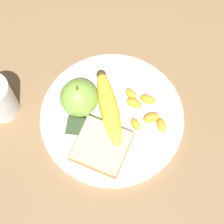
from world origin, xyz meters
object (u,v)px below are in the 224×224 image
at_px(plate, 112,117).
at_px(bread_slice, 101,147).
at_px(apple, 79,98).
at_px(fork, 119,116).
at_px(banana, 109,107).
at_px(jam_packet, 78,128).

bearing_deg(plate, bread_slice, -100.88).
xyz_separation_m(apple, fork, (0.08, -0.02, -0.03)).
distance_m(apple, fork, 0.09).
distance_m(plate, bread_slice, 0.07).
bearing_deg(banana, jam_packet, -140.11).
height_order(apple, bread_slice, apple).
height_order(bread_slice, jam_packet, same).
height_order(plate, bread_slice, bread_slice).
bearing_deg(jam_packet, bread_slice, -33.56).
xyz_separation_m(fork, jam_packet, (-0.08, -0.04, 0.01)).
distance_m(banana, fork, 0.03).
height_order(plate, apple, apple).
relative_size(apple, banana, 0.49).
bearing_deg(plate, fork, 0.27).
xyz_separation_m(plate, banana, (-0.01, 0.01, 0.02)).
height_order(apple, banana, apple).
bearing_deg(fork, apple, -87.87).
xyz_separation_m(apple, jam_packet, (0.00, -0.05, -0.03)).
relative_size(apple, fork, 0.42).
height_order(banana, fork, banana).
relative_size(banana, bread_slice, 1.41).
distance_m(apple, banana, 0.06).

